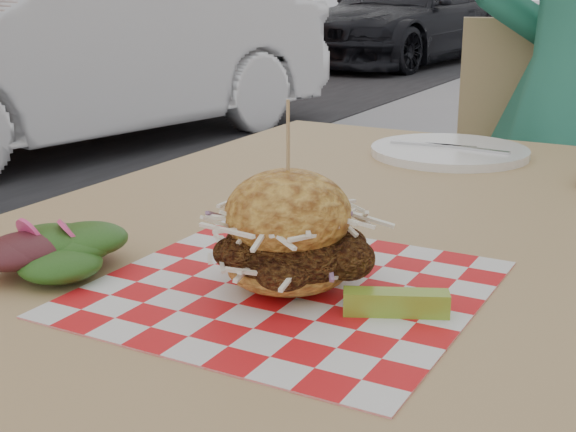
% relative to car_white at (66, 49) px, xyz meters
% --- Properties ---
extents(car_white, '(2.04, 3.93, 1.23)m').
position_rel_car_white_xyz_m(car_white, '(0.00, 0.00, 0.00)').
color(car_white, silver).
rests_on(car_white, ground).
extents(car_dark, '(2.12, 4.07, 1.13)m').
position_rel_car_white_xyz_m(car_dark, '(-0.00, 6.07, -0.05)').
color(car_dark, black).
rests_on(car_dark, ground).
extents(patio_table, '(0.80, 1.20, 0.75)m').
position_rel_car_white_xyz_m(patio_table, '(3.27, -2.91, 0.05)').
color(patio_table, tan).
rests_on(patio_table, ground).
extents(patio_chair, '(0.53, 0.54, 0.95)m').
position_rel_car_white_xyz_m(patio_chair, '(3.24, -1.82, -0.06)').
color(patio_chair, tan).
rests_on(patio_chair, ground).
extents(paper_liner, '(0.36, 0.36, 0.00)m').
position_rel_car_white_xyz_m(paper_liner, '(3.32, -3.18, 0.13)').
color(paper_liner, red).
rests_on(paper_liner, patio_table).
extents(sandwich, '(0.16, 0.16, 0.18)m').
position_rel_car_white_xyz_m(sandwich, '(3.32, -3.18, 0.19)').
color(sandwich, gold).
rests_on(sandwich, paper_liner).
extents(pickle_spear, '(0.10, 0.06, 0.02)m').
position_rel_car_white_xyz_m(pickle_spear, '(3.44, -3.19, 0.15)').
color(pickle_spear, '#8EAE32').
rests_on(pickle_spear, paper_liner).
extents(side_salad, '(0.14, 0.14, 0.05)m').
position_rel_car_white_xyz_m(side_salad, '(3.08, -3.25, 0.15)').
color(side_salad, '#3F1419').
rests_on(side_salad, patio_table).
extents(place_setting, '(0.27, 0.27, 0.02)m').
position_rel_car_white_xyz_m(place_setting, '(3.27, -2.50, 0.14)').
color(place_setting, white).
rests_on(place_setting, patio_table).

